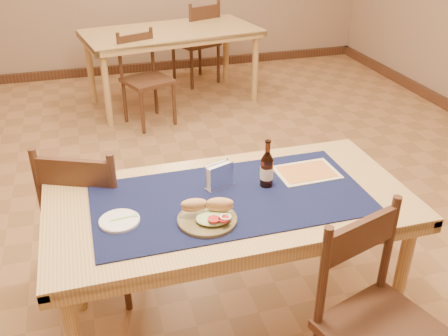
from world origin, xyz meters
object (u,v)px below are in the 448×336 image
object	(u,v)px
main_table	(230,214)
back_table	(171,38)
chair_main_far	(95,216)
napkin_holder	(219,176)
chair_main_near	(379,324)
beer_bottle	(267,169)
sandwich_plate	(209,216)

from	to	relation	value
main_table	back_table	distance (m)	3.17
back_table	chair_main_far	bearing A→B (deg)	-109.07
chair_main_far	napkin_holder	bearing A→B (deg)	-31.43
chair_main_near	beer_bottle	distance (m)	0.79
back_table	napkin_holder	size ratio (longest dim) A/B	12.79
main_table	chair_main_near	size ratio (longest dim) A/B	1.76
sandwich_plate	beer_bottle	world-z (taller)	beer_bottle
back_table	beer_bottle	xyz separation A→B (m)	(-0.16, -3.10, 0.17)
chair_main_near	beer_bottle	world-z (taller)	beer_bottle
sandwich_plate	napkin_holder	xyz separation A→B (m)	(0.12, 0.25, 0.03)
chair_main_near	sandwich_plate	world-z (taller)	chair_main_near
sandwich_plate	napkin_holder	size ratio (longest dim) A/B	1.73
main_table	back_table	world-z (taller)	same
sandwich_plate	napkin_holder	distance (m)	0.28
napkin_holder	chair_main_near	bearing A→B (deg)	-58.31
chair_main_near	napkin_holder	distance (m)	0.90
main_table	napkin_holder	world-z (taller)	napkin_holder
napkin_holder	chair_main_far	bearing A→B (deg)	148.57
main_table	sandwich_plate	distance (m)	0.23
chair_main_far	napkin_holder	distance (m)	0.74
back_table	napkin_holder	bearing A→B (deg)	-96.85
main_table	sandwich_plate	world-z (taller)	sandwich_plate
main_table	napkin_holder	distance (m)	0.18
beer_bottle	chair_main_far	bearing A→B (deg)	153.12
back_table	napkin_holder	xyz separation A→B (m)	(-0.37, -3.05, 0.14)
beer_bottle	napkin_holder	bearing A→B (deg)	167.44
sandwich_plate	chair_main_far	bearing A→B (deg)	127.19
chair_main_far	beer_bottle	bearing A→B (deg)	-26.88
chair_main_far	napkin_holder	size ratio (longest dim) A/B	6.48
main_table	chair_main_near	world-z (taller)	chair_main_near
chair_main_far	beer_bottle	world-z (taller)	beer_bottle
chair_main_far	beer_bottle	size ratio (longest dim) A/B	4.09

